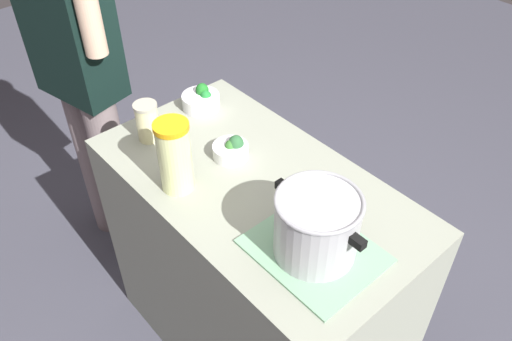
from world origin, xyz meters
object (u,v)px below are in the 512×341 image
(person_cook, at_px, (83,84))
(mason_jar, at_px, (147,122))
(cooking_pot, at_px, (317,225))
(broccoli_bowl_front, at_px, (232,149))
(broccoli_bowl_center, at_px, (201,100))
(lemonade_pitcher, at_px, (175,156))

(person_cook, bearing_deg, mason_jar, 179.02)
(cooking_pot, relative_size, broccoli_bowl_front, 2.51)
(mason_jar, bearing_deg, broccoli_bowl_front, -149.92)
(cooking_pot, height_order, broccoli_bowl_front, cooking_pot)
(broccoli_bowl_center, bearing_deg, mason_jar, 97.71)
(mason_jar, distance_m, broccoli_bowl_front, 0.30)
(mason_jar, height_order, broccoli_bowl_front, mason_jar)
(cooking_pot, height_order, mason_jar, cooking_pot)
(cooking_pot, distance_m, person_cook, 1.25)
(broccoli_bowl_center, bearing_deg, lemonade_pitcher, 133.36)
(cooking_pot, bearing_deg, mason_jar, 4.61)
(cooking_pot, xyz_separation_m, mason_jar, (0.72, 0.06, -0.04))
(lemonade_pitcher, xyz_separation_m, broccoli_bowl_front, (0.00, -0.22, -0.09))
(broccoli_bowl_front, distance_m, broccoli_bowl_center, 0.31)
(broccoli_bowl_front, height_order, person_cook, person_cook)
(broccoli_bowl_center, distance_m, person_cook, 0.54)
(person_cook, bearing_deg, lemonade_pitcher, 174.49)
(lemonade_pitcher, relative_size, broccoli_bowl_front, 2.00)
(broccoli_bowl_center, relative_size, person_cook, 0.09)
(lemonade_pitcher, height_order, person_cook, person_cook)
(person_cook, bearing_deg, broccoli_bowl_center, -153.65)
(cooking_pot, distance_m, broccoli_bowl_front, 0.48)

